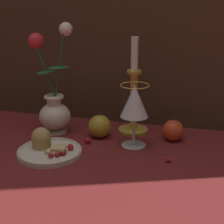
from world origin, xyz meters
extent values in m
plane|color=maroon|center=(0.00, 0.00, 0.00)|extent=(2.40, 2.40, 0.00)
cylinder|color=silver|center=(-0.17, 0.07, 0.01)|extent=(0.08, 0.08, 0.01)
ellipsoid|color=silver|center=(-0.17, 0.07, 0.05)|extent=(0.10, 0.10, 0.09)
cylinder|color=silver|center=(-0.17, 0.07, 0.10)|extent=(0.05, 0.05, 0.03)
torus|color=silver|center=(-0.17, 0.07, 0.12)|extent=(0.06, 0.06, 0.01)
cylinder|color=#23662D|center=(-0.20, 0.07, 0.21)|extent=(0.06, 0.01, 0.18)
ellipsoid|color=#23662D|center=(-0.19, 0.07, 0.20)|extent=(0.07, 0.08, 0.00)
sphere|color=red|center=(-0.22, 0.08, 0.30)|extent=(0.05, 0.05, 0.05)
cylinder|color=#23662D|center=(-0.15, 0.08, 0.23)|extent=(0.05, 0.02, 0.22)
ellipsoid|color=#23662D|center=(-0.15, 0.08, 0.22)|extent=(0.08, 0.08, 0.00)
sphere|color=silver|center=(-0.13, 0.09, 0.34)|extent=(0.04, 0.04, 0.04)
cylinder|color=silver|center=(-0.12, -0.10, 0.01)|extent=(0.19, 0.19, 0.01)
torus|color=silver|center=(-0.12, -0.10, 0.01)|extent=(0.18, 0.18, 0.01)
cylinder|color=tan|center=(-0.15, -0.08, 0.03)|extent=(0.05, 0.05, 0.03)
sphere|color=tan|center=(-0.15, -0.08, 0.04)|extent=(0.06, 0.06, 0.06)
cube|color=#DBBC7A|center=(-0.10, -0.11, 0.01)|extent=(0.05, 0.05, 0.01)
cube|color=#DBBC7A|center=(-0.09, -0.10, 0.03)|extent=(0.05, 0.05, 0.01)
sphere|color=#AD192D|center=(-0.10, -0.14, 0.02)|extent=(0.01, 0.01, 0.01)
sphere|color=#AD192D|center=(-0.08, -0.13, 0.02)|extent=(0.01, 0.01, 0.01)
sphere|color=#AD192D|center=(-0.07, -0.11, 0.02)|extent=(0.02, 0.02, 0.02)
sphere|color=#AD192D|center=(-0.06, -0.07, 0.02)|extent=(0.02, 0.02, 0.02)
cylinder|color=silver|center=(0.10, 0.03, 0.00)|extent=(0.07, 0.07, 0.00)
cylinder|color=silver|center=(0.10, 0.03, 0.05)|extent=(0.01, 0.01, 0.09)
cone|color=silver|center=(0.10, 0.03, 0.14)|extent=(0.08, 0.08, 0.10)
cone|color=gold|center=(0.10, 0.03, 0.13)|extent=(0.07, 0.07, 0.07)
torus|color=gold|center=(0.10, 0.03, 0.19)|extent=(0.09, 0.09, 0.00)
cylinder|color=gold|center=(0.08, 0.14, 0.01)|extent=(0.10, 0.10, 0.01)
cylinder|color=gold|center=(0.08, 0.14, 0.10)|extent=(0.02, 0.02, 0.19)
cylinder|color=gold|center=(0.08, 0.14, 0.20)|extent=(0.05, 0.05, 0.01)
cylinder|color=white|center=(0.08, 0.14, 0.26)|extent=(0.02, 0.02, 0.10)
cylinder|color=black|center=(0.08, 0.14, 0.32)|extent=(0.00, 0.00, 0.01)
sphere|color=#B2932D|center=(-0.02, 0.07, 0.04)|extent=(0.07, 0.07, 0.07)
cylinder|color=#4C3319|center=(-0.02, 0.07, 0.08)|extent=(0.00, 0.00, 0.01)
sphere|color=#D14223|center=(0.21, 0.10, 0.03)|extent=(0.07, 0.07, 0.07)
cylinder|color=#4C3319|center=(0.21, 0.10, 0.07)|extent=(0.00, 0.00, 0.01)
sphere|color=#AD192D|center=(-0.04, 0.01, 0.01)|extent=(0.02, 0.02, 0.02)
sphere|color=#AD192D|center=(0.22, -0.06, 0.01)|extent=(0.01, 0.01, 0.01)
camera|label=1|loc=(0.31, -1.00, 0.46)|focal=60.00mm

